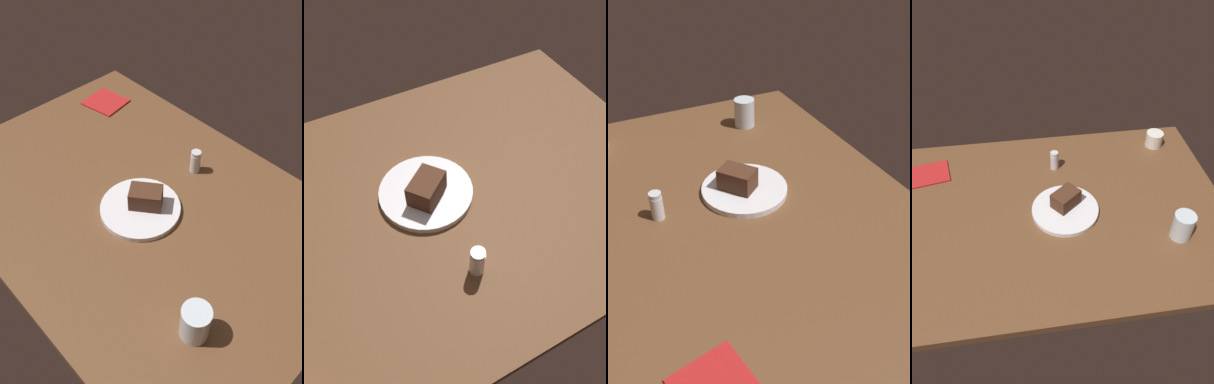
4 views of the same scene
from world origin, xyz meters
The scene contains 5 objects.
dining_table centered at (0.00, 0.00, 1.50)cm, with size 120.00×84.00×3.00cm, color brown.
dessert_plate centered at (3.51, -1.75, 3.80)cm, with size 22.89×22.89×1.61cm, color silver.
chocolate_cake_slice centered at (3.95, -0.31, 7.47)cm, with size 9.10×6.32×5.72cm, color #472819.
salt_shaker centered at (2.87, 21.78, 6.70)cm, with size 3.21×3.21×7.51cm.
water_glass centered at (38.58, -17.45, 7.71)cm, with size 6.79×6.79×9.42cm, color silver.
Camera 3 is at (-79.03, 33.72, 69.22)cm, focal length 38.91 mm.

